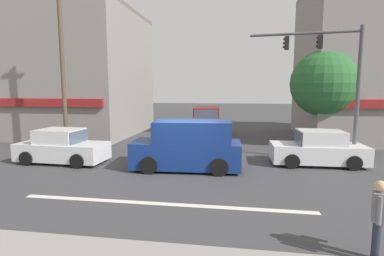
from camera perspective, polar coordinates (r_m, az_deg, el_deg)
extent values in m
plane|color=#3D3D3F|center=(12.58, -1.56, -8.42)|extent=(120.00, 120.00, 0.00)
cube|color=silver|center=(9.34, -5.52, -14.18)|extent=(9.00, 0.24, 0.01)
cube|color=gray|center=(26.13, -25.25, 9.02)|extent=(13.66, 9.44, 8.94)
cube|color=maroon|center=(22.28, -31.90, 4.17)|extent=(12.98, 0.24, 0.50)
cube|color=#635F5B|center=(26.72, -25.83, 18.96)|extent=(13.66, 9.44, 0.30)
cylinder|color=#4C3823|center=(19.66, 23.37, 0.18)|extent=(0.32, 0.32, 2.32)
sphere|color=#28602D|center=(19.53, 23.77, 7.80)|extent=(3.87, 3.87, 3.87)
cylinder|color=brown|center=(17.77, -23.38, 9.66)|extent=(0.22, 0.22, 8.62)
cylinder|color=#47474C|center=(15.35, 29.01, 5.25)|extent=(0.18, 0.18, 6.20)
cylinder|color=#47474C|center=(15.17, 20.51, 16.52)|extent=(4.78, 0.67, 0.12)
cube|color=black|center=(15.19, 23.23, 14.85)|extent=(0.23, 0.26, 0.60)
sphere|color=red|center=(15.20, 22.81, 15.55)|extent=(0.12, 0.12, 0.12)
sphere|color=black|center=(15.17, 22.77, 14.88)|extent=(0.12, 0.12, 0.12)
sphere|color=black|center=(15.15, 22.74, 14.21)|extent=(0.12, 0.12, 0.12)
cube|color=black|center=(15.07, 17.61, 15.16)|extent=(0.23, 0.26, 0.60)
sphere|color=red|center=(15.09, 17.17, 15.86)|extent=(0.12, 0.12, 0.12)
sphere|color=black|center=(15.07, 17.14, 15.18)|extent=(0.12, 0.12, 0.12)
sphere|color=black|center=(15.04, 17.11, 14.50)|extent=(0.12, 0.12, 0.12)
cube|color=silver|center=(15.36, -23.40, -4.05)|extent=(4.17, 1.88, 0.80)
cube|color=silver|center=(15.30, -23.85, -1.38)|extent=(1.97, 1.64, 0.64)
cube|color=#475666|center=(14.76, -20.76, -1.53)|extent=(0.12, 1.44, 0.54)
cylinder|color=black|center=(15.44, -17.67, -4.56)|extent=(0.65, 0.21, 0.64)
cylinder|color=black|center=(14.02, -21.03, -5.91)|extent=(0.65, 0.21, 0.64)
cylinder|color=black|center=(16.81, -25.29, -3.97)|extent=(0.65, 0.21, 0.64)
cylinder|color=black|center=(15.51, -29.03, -5.10)|extent=(0.65, 0.21, 0.64)
cube|color=silver|center=(14.82, 22.78, -4.42)|extent=(4.14, 1.81, 0.80)
cube|color=silver|center=(14.72, 23.29, -1.68)|extent=(1.94, 1.61, 0.64)
cube|color=#475666|center=(14.48, 19.60, -1.64)|extent=(0.10, 1.44, 0.54)
cylinder|color=black|center=(13.76, 18.54, -6.05)|extent=(0.64, 0.20, 0.64)
cylinder|color=black|center=(15.39, 17.32, -4.59)|extent=(0.64, 0.20, 0.64)
cylinder|color=black|center=(14.48, 28.51, -5.91)|extent=(0.64, 0.20, 0.64)
cylinder|color=black|center=(16.04, 26.32, -4.55)|extent=(0.64, 0.20, 0.64)
cube|color=maroon|center=(21.92, 2.82, 0.17)|extent=(2.13, 4.71, 1.10)
cube|color=maroon|center=(22.12, 2.87, 2.84)|extent=(2.00, 3.31, 0.90)
cube|color=#475666|center=(20.50, 2.69, 2.47)|extent=(1.66, 0.17, 0.76)
cylinder|color=black|center=(20.54, 5.22, -1.20)|extent=(0.25, 0.73, 0.72)
cylinder|color=black|center=(20.61, 0.10, -1.14)|extent=(0.25, 0.73, 0.72)
cylinder|color=black|center=(23.36, 5.21, -0.15)|extent=(0.25, 0.73, 0.72)
cylinder|color=black|center=(23.42, 0.70, -0.10)|extent=(0.25, 0.73, 0.72)
cube|color=navy|center=(12.91, -1.08, -4.97)|extent=(4.68, 2.05, 1.10)
cube|color=navy|center=(12.70, 0.26, -0.60)|extent=(3.28, 1.95, 0.90)
cube|color=#475666|center=(12.96, -6.89, -0.48)|extent=(0.14, 1.66, 0.76)
cylinder|color=black|center=(12.36, -8.23, -7.05)|extent=(0.73, 0.23, 0.72)
cylinder|color=black|center=(14.10, -6.38, -5.21)|extent=(0.73, 0.23, 0.72)
cylinder|color=black|center=(11.99, 5.20, -7.46)|extent=(0.73, 0.23, 0.72)
cylinder|color=black|center=(13.78, 5.33, -5.50)|extent=(0.73, 0.23, 0.72)
cylinder|color=#232838|center=(7.29, 31.65, -18.11)|extent=(0.14, 0.14, 0.86)
cylinder|color=#232838|center=(7.45, 31.59, -17.54)|extent=(0.14, 0.14, 0.86)
cube|color=slate|center=(7.11, 32.02, -12.53)|extent=(0.33, 0.41, 0.58)
sphere|color=tan|center=(6.99, 32.26, -9.36)|extent=(0.22, 0.22, 0.22)
cylinder|color=slate|center=(6.88, 32.13, -13.18)|extent=(0.09, 0.09, 0.56)
cylinder|color=slate|center=(7.34, 31.92, -11.92)|extent=(0.09, 0.09, 0.56)
cube|color=black|center=(7.47, 32.11, -13.00)|extent=(0.30, 0.21, 0.24)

